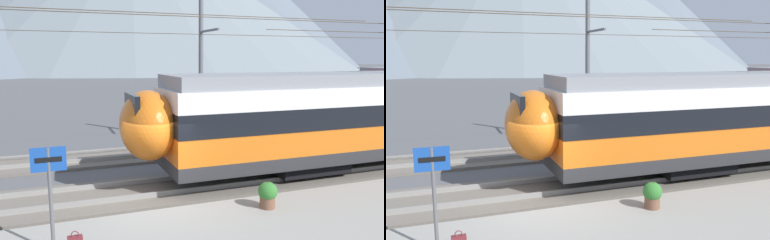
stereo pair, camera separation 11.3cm
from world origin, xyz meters
The scene contains 7 objects.
ground_plane centered at (0.00, 0.00, 0.00)m, with size 400.00×400.00×0.00m, color #565659.
track_near centered at (0.00, 1.59, 0.07)m, with size 120.00×3.00×0.28m.
track_far centered at (0.00, 6.55, 0.07)m, with size 120.00×3.00×0.28m.
catenary_mast_far_side centered at (4.76, 8.49, 3.92)m, with size 42.60×2.39×7.46m.
platform_sign centered at (-2.75, -2.20, 2.02)m, with size 0.70×0.08×2.27m.
potted_plant_platform_edge centered at (2.76, -1.59, 0.76)m, with size 0.53×0.53×0.73m.
mountain_right_ridge centered at (84.34, 188.16, 35.00)m, with size 144.72×144.72×70.00m, color slate.
Camera 1 is at (-2.60, -10.37, 4.42)m, focal length 36.24 mm.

